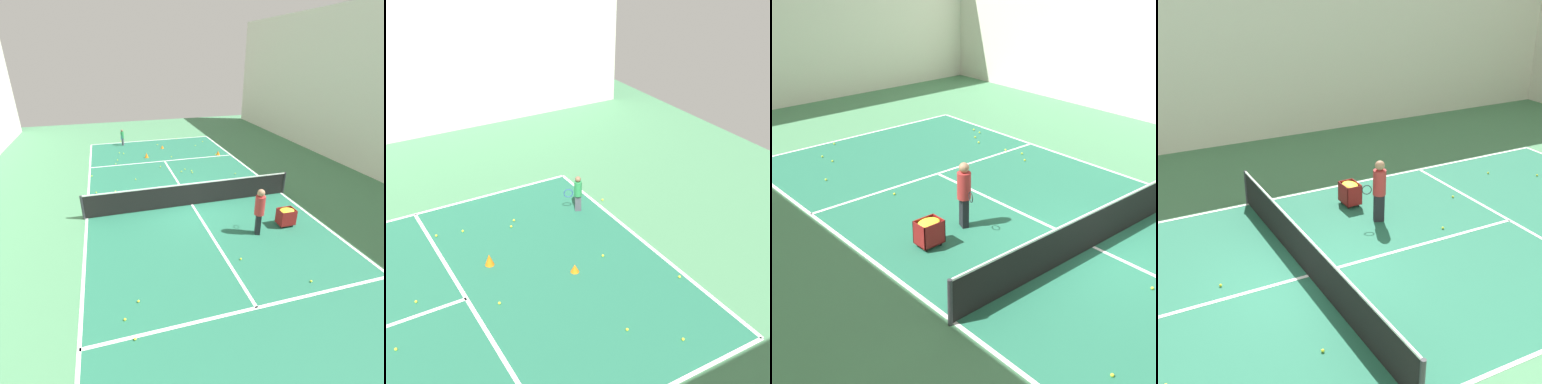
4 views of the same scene
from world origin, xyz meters
TOP-DOWN VIEW (x-y plane):
  - ground_plane at (0.00, 0.00)m, footprint 38.67×38.67m
  - court_playing_area at (0.00, 0.00)m, footprint 9.08×22.90m
  - line_baseline_far at (0.00, 11.45)m, footprint 9.08×0.10m
  - line_sideline_left at (-4.54, 0.00)m, footprint 0.10×22.90m
  - line_service_far at (0.00, 6.30)m, footprint 9.08×0.10m
  - line_centre_service at (0.00, 0.00)m, footprint 0.10×12.59m
  - hall_enclosure_far at (0.00, 17.41)m, footprint 20.84×0.15m
  - tennis_net at (0.00, 0.00)m, footprint 9.38×0.10m
  - coach_at_net at (-1.73, 2.95)m, footprint 0.47×0.73m
  - ball_cart at (-3.07, 2.73)m, footprint 0.65×0.49m
  - tennis_ball_1 at (-2.12, 9.54)m, footprint 0.07×0.07m
  - tennis_ball_2 at (-3.40, -2.94)m, footprint 0.07×0.07m
  - tennis_ball_4 at (3.08, 7.66)m, footprint 0.07×0.07m
  - tennis_ball_6 at (3.26, 6.39)m, footprint 0.07×0.07m
  - tennis_ball_7 at (3.92, 8.53)m, footprint 0.07×0.07m
  - tennis_ball_8 at (3.04, 5.21)m, footprint 0.07×0.07m
  - tennis_ball_13 at (-2.03, 5.84)m, footprint 0.07×0.07m
  - tennis_ball_14 at (3.39, 8.20)m, footprint 0.07×0.07m
  - tennis_ball_24 at (3.98, 8.94)m, footprint 0.07×0.07m
  - tennis_ball_25 at (-2.18, 10.19)m, footprint 0.07×0.07m
  - tennis_ball_28 at (-0.52, -1.97)m, footprint 0.07×0.07m
  - tennis_ball_29 at (3.45, 5.73)m, footprint 0.07×0.07m
  - tennis_ball_30 at (-3.08, 8.19)m, footprint 0.07×0.07m
  - tennis_ball_31 at (-1.19, 11.14)m, footprint 0.07×0.07m
  - tennis_ball_36 at (-0.45, 4.27)m, footprint 0.07×0.07m

SIDE VIEW (x-z plane):
  - ground_plane at x=0.00m, z-range 0.00..0.00m
  - court_playing_area at x=0.00m, z-range 0.00..0.00m
  - line_baseline_far at x=0.00m, z-range 0.00..0.01m
  - line_sideline_left at x=-4.54m, z-range 0.00..0.01m
  - line_service_far at x=0.00m, z-range 0.00..0.01m
  - line_centre_service at x=0.00m, z-range 0.00..0.01m
  - tennis_ball_1 at x=-2.12m, z-range 0.00..0.07m
  - tennis_ball_2 at x=-3.40m, z-range 0.00..0.07m
  - tennis_ball_4 at x=3.08m, z-range 0.00..0.07m
  - tennis_ball_6 at x=3.26m, z-range 0.00..0.07m
  - tennis_ball_7 at x=3.92m, z-range 0.00..0.07m
  - tennis_ball_8 at x=3.04m, z-range 0.00..0.07m
  - tennis_ball_13 at x=-2.03m, z-range 0.00..0.07m
  - tennis_ball_14 at x=3.39m, z-range 0.00..0.07m
  - tennis_ball_24 at x=3.98m, z-range 0.00..0.07m
  - tennis_ball_25 at x=-2.18m, z-range 0.00..0.07m
  - tennis_ball_28 at x=-0.52m, z-range 0.00..0.07m
  - tennis_ball_29 at x=3.45m, z-range 0.00..0.07m
  - tennis_ball_30 at x=-3.08m, z-range 0.00..0.07m
  - tennis_ball_31 at x=-1.19m, z-range 0.00..0.07m
  - tennis_ball_36 at x=-0.45m, z-range 0.00..0.07m
  - ball_cart at x=-3.07m, z-range 0.15..0.88m
  - tennis_net at x=0.00m, z-range 0.02..1.08m
  - coach_at_net at x=-1.73m, z-range 0.13..1.97m
  - hall_enclosure_far at x=0.00m, z-range 0.00..8.85m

